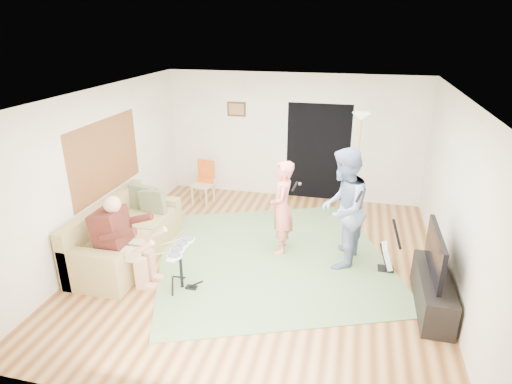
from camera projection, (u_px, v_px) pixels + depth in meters
floor at (262, 263)px, 6.96m from camera, size 6.00×6.00×0.00m
walls at (263, 186)px, 6.46m from camera, size 5.50×6.00×2.70m
ceiling at (263, 95)px, 5.96m from camera, size 6.00×6.00×0.00m
window_blinds at (106, 157)px, 7.16m from camera, size 0.00×2.05×2.05m
doorway at (318, 152)px, 9.16m from camera, size 2.10×0.00×2.10m
picture_frame at (237, 109)px, 9.23m from camera, size 0.42×0.03×0.32m
area_rug at (272, 257)px, 7.13m from camera, size 4.76×4.77×0.02m
sofa at (123, 239)px, 7.07m from camera, size 0.95×2.30×0.93m
drummer at (125, 249)px, 6.31m from camera, size 0.89×0.50×1.37m
drum_kit at (181, 269)px, 6.20m from camera, size 0.39×0.69×0.71m
singer at (282, 208)px, 7.05m from camera, size 0.46×0.63×1.60m
microphone at (295, 186)px, 6.86m from camera, size 0.06×0.06×0.24m
guitarist at (343, 209)px, 6.62m from camera, size 0.87×1.04×1.93m
guitar_held at (358, 189)px, 6.45m from camera, size 0.22×0.61×0.26m
guitar_spare at (388, 256)px, 6.67m from camera, size 0.32×0.29×0.90m
torchiere_lamp at (358, 148)px, 8.05m from camera, size 0.38×0.38×2.11m
dining_chair at (204, 189)px, 9.16m from camera, size 0.45×0.47×0.92m
tv_cabinet at (432, 292)px, 5.80m from camera, size 0.40×1.40×0.50m
television at (435, 253)px, 5.58m from camera, size 0.06×1.17×0.58m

